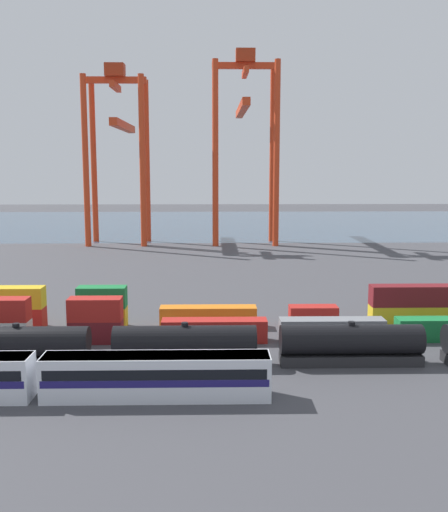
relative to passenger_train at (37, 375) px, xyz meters
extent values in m
plane|color=#424247|center=(8.44, 59.10, -2.14)|extent=(420.00, 420.00, 0.00)
cube|color=#384C60|center=(8.44, 161.23, -2.14)|extent=(400.00, 110.00, 0.01)
cube|color=silver|center=(10.31, 0.00, -0.19)|extent=(19.72, 3.10, 3.90)
cube|color=navy|center=(10.31, 0.00, -0.29)|extent=(19.33, 3.14, 0.64)
cube|color=black|center=(10.31, 0.00, 0.49)|extent=(18.93, 3.13, 0.90)
cube|color=slate|center=(10.31, 0.00, 1.58)|extent=(19.53, 2.85, 0.36)
cube|color=#232326|center=(-4.49, 8.66, -1.59)|extent=(14.43, 2.50, 1.10)
cylinder|color=black|center=(-4.49, 8.66, 0.46)|extent=(14.43, 3.00, 3.00)
cylinder|color=black|center=(-4.49, 8.66, 2.14)|extent=(0.70, 0.70, 0.36)
cube|color=#232326|center=(12.39, 8.66, -1.59)|extent=(14.43, 2.50, 1.10)
cylinder|color=black|center=(12.39, 8.66, 0.46)|extent=(14.43, 3.00, 3.00)
cylinder|color=black|center=(12.39, 8.66, 2.14)|extent=(0.70, 0.70, 0.36)
cube|color=#232326|center=(29.28, 8.66, -1.59)|extent=(14.43, 2.50, 1.10)
cylinder|color=black|center=(29.28, 8.66, 0.46)|extent=(14.43, 3.00, 3.00)
cylinder|color=black|center=(29.28, 8.66, 2.14)|extent=(0.70, 0.70, 0.36)
cube|color=maroon|center=(1.82, 16.95, -0.84)|extent=(6.04, 2.44, 2.60)
cube|color=#AD211C|center=(1.82, 16.95, 1.76)|extent=(6.04, 2.44, 2.60)
cube|color=#AD211C|center=(15.42, 16.95, -0.84)|extent=(12.10, 2.44, 2.60)
cube|color=slate|center=(29.01, 16.95, -0.84)|extent=(12.10, 2.44, 2.60)
cube|color=#197538|center=(42.61, 16.95, -0.84)|extent=(12.10, 2.44, 2.60)
cube|color=gold|center=(1.42, 23.33, -0.84)|extent=(6.04, 2.44, 2.60)
cube|color=#197538|center=(1.42, 23.33, 1.76)|extent=(6.04, 2.44, 2.60)
cube|color=orange|center=(14.67, 23.33, -0.84)|extent=(12.10, 2.44, 2.60)
cube|color=#AD211C|center=(27.93, 23.33, -0.84)|extent=(6.04, 2.44, 2.60)
cube|color=gold|center=(41.19, 23.33, -0.84)|extent=(12.10, 2.44, 2.60)
cube|color=maroon|center=(41.19, 23.33, 1.76)|extent=(12.10, 2.44, 2.60)
cylinder|color=red|center=(-16.04, 100.43, 19.00)|extent=(1.50, 1.50, 42.29)
cylinder|color=red|center=(-1.98, 100.43, 19.00)|extent=(1.50, 1.50, 42.29)
cylinder|color=red|center=(-16.04, 110.67, 19.00)|extent=(1.50, 1.50, 42.29)
cylinder|color=red|center=(-1.98, 110.67, 19.00)|extent=(1.50, 1.50, 42.29)
cube|color=red|center=(-9.01, 105.55, 39.34)|extent=(15.66, 1.20, 1.60)
cube|color=red|center=(-9.01, 105.55, 37.74)|extent=(1.20, 11.84, 1.60)
cube|color=red|center=(-9.01, 117.82, 28.82)|extent=(2.00, 35.06, 2.00)
cube|color=#9F2C14|center=(-9.01, 105.55, 41.74)|extent=(4.80, 4.00, 3.20)
cylinder|color=red|center=(16.11, 100.42, 20.80)|extent=(1.50, 1.50, 45.88)
cylinder|color=red|center=(31.35, 100.42, 20.80)|extent=(1.50, 1.50, 45.88)
cylinder|color=red|center=(16.11, 110.68, 20.80)|extent=(1.50, 1.50, 45.88)
cylinder|color=red|center=(31.35, 110.68, 20.80)|extent=(1.50, 1.50, 45.88)
cube|color=red|center=(23.73, 105.55, 42.93)|extent=(16.84, 1.20, 1.60)
cube|color=red|center=(23.73, 105.55, 41.33)|extent=(1.20, 11.86, 1.60)
cube|color=red|center=(23.73, 119.72, 33.66)|extent=(2.00, 40.48, 2.00)
cube|color=#9F2C14|center=(23.73, 105.55, 45.33)|extent=(4.80, 4.00, 3.20)
camera|label=1|loc=(15.14, -49.69, 17.86)|focal=41.88mm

